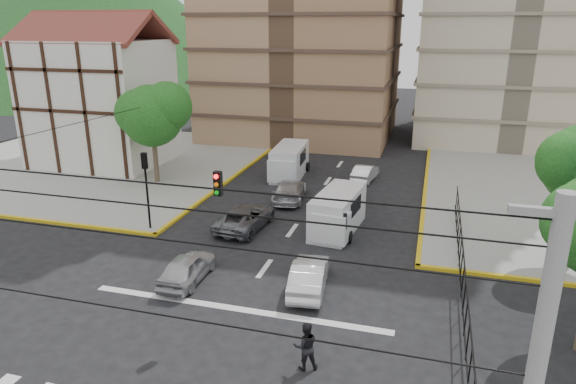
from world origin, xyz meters
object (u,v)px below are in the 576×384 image
(traffic_light_nw, at_px, (146,178))
(pedestrian_crosswalk, at_px, (306,346))
(van_left_lane, at_px, (289,162))
(van_right_lane, at_px, (337,214))
(car_white_front_right, at_px, (309,275))
(car_silver_front_left, at_px, (187,268))

(traffic_light_nw, bearing_deg, pedestrian_crosswalk, -39.62)
(traffic_light_nw, height_order, van_left_lane, traffic_light_nw)
(van_right_lane, distance_m, car_white_front_right, 6.84)
(car_silver_front_left, height_order, car_white_front_right, car_white_front_right)
(traffic_light_nw, distance_m, car_silver_front_left, 7.31)
(van_right_lane, distance_m, car_silver_front_left, 9.37)
(pedestrian_crosswalk, bearing_deg, traffic_light_nw, -62.62)
(car_silver_front_left, bearing_deg, van_right_lane, -127.14)
(traffic_light_nw, relative_size, pedestrian_crosswalk, 2.50)
(traffic_light_nw, bearing_deg, van_right_lane, 14.48)
(traffic_light_nw, xyz_separation_m, van_left_lane, (4.69, 12.42, -1.95))
(van_left_lane, xyz_separation_m, car_white_front_right, (5.65, -16.59, -0.48))
(traffic_light_nw, relative_size, car_white_front_right, 1.06)
(car_silver_front_left, relative_size, car_white_front_right, 0.94)
(van_right_lane, relative_size, van_left_lane, 0.97)
(van_right_lane, xyz_separation_m, car_white_front_right, (0.06, -6.82, -0.43))
(traffic_light_nw, relative_size, car_silver_front_left, 1.13)
(car_silver_front_left, bearing_deg, car_white_front_right, -173.43)
(traffic_light_nw, distance_m, van_left_lane, 13.42)
(van_right_lane, bearing_deg, van_left_lane, 126.18)
(van_left_lane, bearing_deg, pedestrian_crosswalk, -76.60)
(car_silver_front_left, distance_m, car_white_front_right, 5.59)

